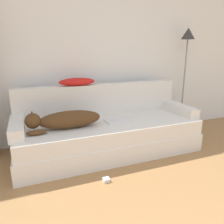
% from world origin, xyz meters
% --- Properties ---
extents(wall_back, '(7.63, 0.06, 2.70)m').
position_xyz_m(wall_back, '(0.00, 2.84, 1.35)').
color(wall_back, white).
rests_on(wall_back, ground_plane).
extents(couch, '(2.28, 0.84, 0.41)m').
position_xyz_m(couch, '(0.02, 2.21, 0.20)').
color(couch, silver).
rests_on(couch, ground_plane).
extents(couch_backrest, '(2.24, 0.15, 0.42)m').
position_xyz_m(couch_backrest, '(0.02, 2.56, 0.63)').
color(couch_backrest, silver).
rests_on(couch_backrest, couch).
extents(couch_arm_left, '(0.15, 0.65, 0.13)m').
position_xyz_m(couch_arm_left, '(-1.04, 2.21, 0.48)').
color(couch_arm_left, silver).
rests_on(couch_arm_left, couch).
extents(couch_arm_right, '(0.15, 0.65, 0.13)m').
position_xyz_m(couch_arm_right, '(1.09, 2.21, 0.48)').
color(couch_arm_right, silver).
rests_on(couch_arm_right, couch).
extents(dog, '(0.84, 0.26, 0.23)m').
position_xyz_m(dog, '(-0.53, 2.16, 0.52)').
color(dog, '#513319').
rests_on(dog, couch).
extents(laptop, '(0.30, 0.21, 0.02)m').
position_xyz_m(laptop, '(0.12, 2.18, 0.42)').
color(laptop, silver).
rests_on(laptop, couch).
extents(throw_pillow, '(0.47, 0.20, 0.10)m').
position_xyz_m(throw_pillow, '(-0.29, 2.55, 0.89)').
color(throw_pillow, red).
rests_on(throw_pillow, couch_backrest).
extents(floor_lamp, '(0.21, 0.21, 1.61)m').
position_xyz_m(floor_lamp, '(1.44, 2.59, 1.27)').
color(floor_lamp, gray).
rests_on(floor_lamp, ground_plane).
extents(power_adapter, '(0.06, 0.06, 0.04)m').
position_xyz_m(power_adapter, '(-0.25, 1.59, 0.02)').
color(power_adapter, silver).
rests_on(power_adapter, ground_plane).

